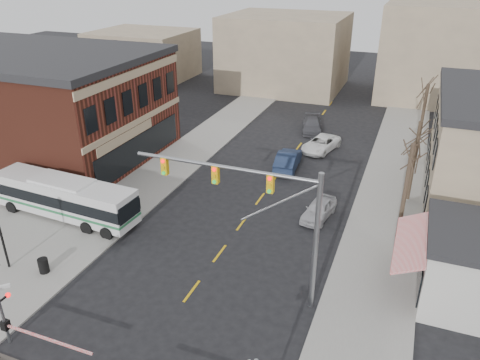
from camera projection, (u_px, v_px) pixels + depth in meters
name	position (u px, v px, depth m)	size (l,w,h in m)	color
ground	(175.00, 314.00, 24.96)	(160.00, 160.00, 0.00)	black
sidewalk_west	(187.00, 154.00, 44.82)	(5.00, 60.00, 0.12)	gray
sidewalk_east	(392.00, 186.00, 38.65)	(5.00, 60.00, 0.12)	gray
brick_building	(3.00, 98.00, 45.08)	(30.40, 15.40, 9.60)	#5F281B
tree_east_a	(405.00, 192.00, 30.11)	(0.28, 0.28, 6.75)	#382B21
tree_east_b	(414.00, 162.00, 35.15)	(0.28, 0.28, 6.30)	#382B21
tree_east_c	(421.00, 124.00, 41.61)	(0.28, 0.28, 7.20)	#382B21
transit_bus	(65.00, 197.00, 33.44)	(11.42, 3.11, 2.91)	silver
traffic_signal_mast	(264.00, 204.00, 23.97)	(10.25, 0.30, 8.00)	gray
rr_crossing_west	(8.00, 313.00, 22.16)	(5.60, 1.36, 4.00)	gray
trash_bin	(44.00, 265.00, 27.88)	(0.60, 0.60, 0.92)	black
car_a	(319.00, 209.00, 33.83)	(1.62, 4.04, 1.38)	#A8A8AC
car_b	(288.00, 160.00, 41.69)	(1.75, 5.02, 1.65)	#1B2844
car_c	(321.00, 144.00, 45.51)	(2.31, 5.01, 1.39)	white
car_d	(312.00, 125.00, 50.56)	(1.96, 4.83, 1.40)	#45464B
pedestrian_near	(106.00, 224.00, 31.48)	(0.60, 0.40, 1.65)	#584E46
pedestrian_far	(94.00, 203.00, 33.97)	(0.90, 0.70, 1.85)	#38355E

